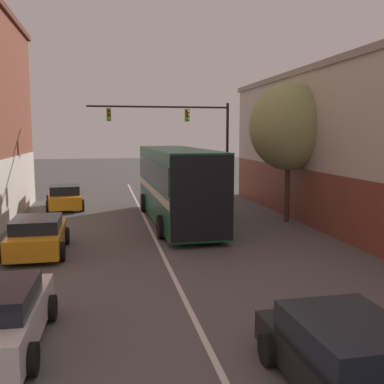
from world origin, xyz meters
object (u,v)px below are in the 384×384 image
(bus, at_px, (177,181))
(hatchback_foreground, at_px, (355,363))
(traffic_signal_gantry, at_px, (186,129))
(street_tree_near, at_px, (289,127))
(parked_car_left_far, at_px, (38,236))
(parked_car_left_near, at_px, (65,197))

(bus, height_order, hatchback_foreground, bus)
(traffic_signal_gantry, bearing_deg, street_tree_near, -67.03)
(bus, bearing_deg, parked_car_left_far, 127.90)
(traffic_signal_gantry, xyz_separation_m, street_tree_near, (3.54, -8.36, 0.01))
(bus, distance_m, hatchback_foreground, 15.32)
(hatchback_foreground, relative_size, parked_car_left_far, 1.12)
(hatchback_foreground, distance_m, street_tree_near, 15.71)
(bus, relative_size, traffic_signal_gantry, 1.18)
(parked_car_left_near, height_order, parked_car_left_far, parked_car_left_near)
(hatchback_foreground, bearing_deg, traffic_signal_gantry, -4.72)
(bus, distance_m, parked_car_left_far, 7.72)
(bus, height_order, parked_car_left_near, bus)
(parked_car_left_near, height_order, street_tree_near, street_tree_near)
(parked_car_left_far, bearing_deg, hatchback_foreground, -149.36)
(bus, xyz_separation_m, parked_car_left_near, (-5.77, 5.22, -1.36))
(street_tree_near, bearing_deg, bus, 170.70)
(bus, height_order, traffic_signal_gantry, traffic_signal_gantry)
(parked_car_left_far, bearing_deg, traffic_signal_gantry, -33.06)
(bus, relative_size, hatchback_foreground, 2.44)
(parked_car_left_far, height_order, street_tree_near, street_tree_near)
(traffic_signal_gantry, bearing_deg, parked_car_left_near, -163.50)
(traffic_signal_gantry, distance_m, street_tree_near, 9.08)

